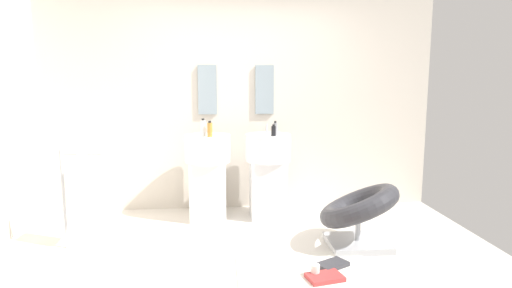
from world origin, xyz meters
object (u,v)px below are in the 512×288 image
at_px(towel_rack, 80,183).
at_px(soap_bottle_amber, 210,130).
at_px(soap_bottle_black, 274,131).
at_px(pedestal_sink_left, 208,172).
at_px(pedestal_sink_right, 268,171).
at_px(soap_bottle_grey, 275,129).
at_px(lounge_chair, 359,211).
at_px(magazine_red, 325,277).
at_px(coffee_mug, 315,271).
at_px(soap_bottle_white, 203,128).
at_px(magazine_charcoal, 332,265).

bearing_deg(towel_rack, soap_bottle_amber, 26.54).
distance_m(towel_rack, soap_bottle_black, 2.02).
distance_m(pedestal_sink_left, towel_rack, 1.39).
bearing_deg(soap_bottle_black, pedestal_sink_right, 105.83).
relative_size(pedestal_sink_right, soap_bottle_grey, 6.67).
xyz_separation_m(pedestal_sink_left, lounge_chair, (1.44, -0.96, -0.19)).
bearing_deg(magazine_red, pedestal_sink_left, 107.41).
bearing_deg(coffee_mug, pedestal_sink_right, 97.31).
bearing_deg(pedestal_sink_left, soap_bottle_black, -11.54).
height_order(towel_rack, soap_bottle_white, soap_bottle_white).
bearing_deg(magazine_red, towel_rack, 144.80).
xyz_separation_m(magazine_red, soap_bottle_grey, (-0.20, 1.52, 1.01)).
distance_m(lounge_chair, coffee_mug, 0.87).
bearing_deg(magazine_red, soap_bottle_grey, 84.71).
bearing_deg(soap_bottle_grey, soap_bottle_amber, -175.94).
relative_size(coffee_mug, soap_bottle_amber, 0.58).
bearing_deg(towel_rack, magazine_red, -22.31).
bearing_deg(soap_bottle_grey, soap_bottle_black, -124.26).
xyz_separation_m(lounge_chair, soap_bottle_black, (-0.71, 0.81, 0.67)).
bearing_deg(soap_bottle_white, soap_bottle_black, -2.23).
bearing_deg(magazine_red, magazine_charcoal, 48.66).
bearing_deg(lounge_chair, magazine_charcoal, -129.07).
relative_size(pedestal_sink_right, soap_bottle_white, 5.47).
bearing_deg(soap_bottle_amber, coffee_mug, -58.85).
distance_m(magazine_charcoal, soap_bottle_black, 1.64).
xyz_separation_m(soap_bottle_white, soap_bottle_black, (0.77, -0.03, -0.03)).
bearing_deg(soap_bottle_black, soap_bottle_white, 177.77).
height_order(coffee_mug, soap_bottle_grey, soap_bottle_grey).
relative_size(pedestal_sink_right, soap_bottle_black, 8.40).
relative_size(magazine_red, coffee_mug, 2.78).
height_order(pedestal_sink_right, soap_bottle_white, soap_bottle_white).
bearing_deg(towel_rack, soap_bottle_black, 18.01).
xyz_separation_m(magazine_red, coffee_mug, (-0.07, 0.06, 0.03)).
relative_size(magazine_red, soap_bottle_black, 2.19).
distance_m(magazine_red, soap_bottle_white, 2.08).
relative_size(magazine_red, soap_bottle_grey, 1.74).
relative_size(towel_rack, soap_bottle_grey, 5.95).
distance_m(towel_rack, soap_bottle_amber, 1.40).
relative_size(towel_rack, soap_bottle_amber, 5.53).
relative_size(soap_bottle_amber, soap_bottle_black, 1.35).
bearing_deg(soap_bottle_black, towel_rack, -161.99).
relative_size(pedestal_sink_right, coffee_mug, 10.67).
height_order(pedestal_sink_right, soap_bottle_amber, soap_bottle_amber).
relative_size(soap_bottle_grey, soap_bottle_amber, 0.93).
bearing_deg(pedestal_sink_right, towel_rack, -157.57).
relative_size(lounge_chair, soap_bottle_white, 5.40).
bearing_deg(coffee_mug, magazine_red, -40.21).
height_order(pedestal_sink_left, soap_bottle_white, soap_bottle_white).
relative_size(lounge_chair, magazine_red, 3.79).
height_order(towel_rack, magazine_red, towel_rack).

